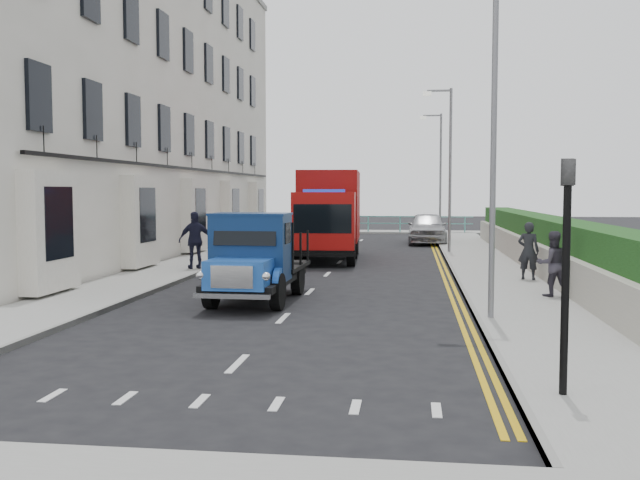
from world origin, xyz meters
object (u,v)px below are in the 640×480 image
(lamp_near, at_px, (488,126))
(bedford_lorry, at_px, (252,263))
(red_lorry, at_px, (329,212))
(lamp_mid, at_px, (447,160))
(parked_car_front, at_px, (255,251))
(pedestrian_east_near, at_px, (528,251))
(lamp_far, at_px, (438,168))

(lamp_near, bearing_deg, bedford_lorry, 161.48)
(bedford_lorry, bearing_deg, red_lorry, 88.90)
(lamp_mid, relative_size, bedford_lorry, 1.53)
(bedford_lorry, bearing_deg, lamp_mid, 71.41)
(parked_car_front, height_order, pedestrian_east_near, pedestrian_east_near)
(lamp_far, height_order, bedford_lorry, lamp_far)
(lamp_mid, relative_size, red_lorry, 1.04)
(lamp_far, distance_m, parked_car_front, 18.61)
(lamp_mid, bearing_deg, pedestrian_east_near, -78.80)
(red_lorry, bearing_deg, lamp_mid, 28.83)
(lamp_far, height_order, red_lorry, lamp_far)
(lamp_mid, distance_m, pedestrian_east_near, 10.17)
(lamp_mid, xyz_separation_m, bedford_lorry, (-5.23, -14.25, -3.01))
(red_lorry, relative_size, pedestrian_east_near, 4.01)
(lamp_mid, xyz_separation_m, pedestrian_east_near, (1.88, -9.52, -3.04))
(lamp_far, bearing_deg, pedestrian_east_near, -84.49)
(lamp_near, distance_m, parked_car_front, 11.76)
(lamp_near, relative_size, parked_car_front, 1.87)
(red_lorry, bearing_deg, parked_car_front, -119.67)
(bedford_lorry, xyz_separation_m, parked_car_front, (-1.55, 7.25, -0.35))
(lamp_near, height_order, bedford_lorry, lamp_near)
(bedford_lorry, height_order, parked_car_front, bedford_lorry)
(lamp_near, distance_m, bedford_lorry, 6.29)
(parked_car_front, relative_size, pedestrian_east_near, 2.23)
(lamp_mid, xyz_separation_m, lamp_far, (0.00, 10.00, 0.00))
(pedestrian_east_near, bearing_deg, lamp_mid, -59.23)
(parked_car_front, bearing_deg, lamp_mid, 47.17)
(parked_car_front, xyz_separation_m, pedestrian_east_near, (8.66, -2.52, 0.32))
(bedford_lorry, height_order, pedestrian_east_near, bedford_lorry)
(lamp_near, height_order, lamp_far, same)
(lamp_near, bearing_deg, lamp_far, 90.00)
(parked_car_front, bearing_deg, lamp_far, 69.51)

